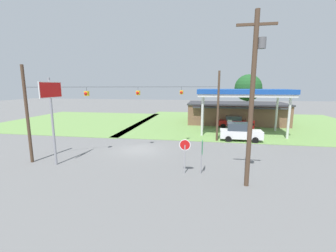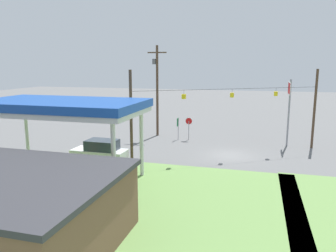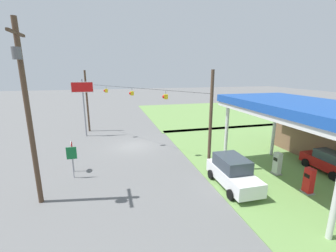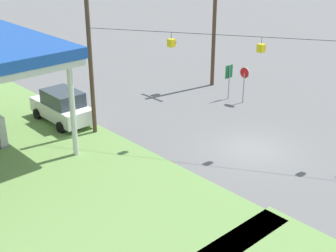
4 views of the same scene
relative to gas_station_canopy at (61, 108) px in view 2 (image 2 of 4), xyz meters
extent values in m
plane|color=slate|center=(-10.83, -9.78, -5.24)|extent=(160.00, 160.00, 0.00)
cube|color=silver|center=(0.00, 0.00, -0.21)|extent=(11.16, 6.01, 0.35)
cube|color=#19479E|center=(0.00, 0.00, 0.24)|extent=(11.36, 6.21, 0.55)
cylinder|color=silver|center=(-4.98, -2.41, -2.82)|extent=(0.28, 0.28, 4.86)
cylinder|color=silver|center=(4.98, -2.41, -2.82)|extent=(0.28, 0.28, 4.86)
cylinder|color=silver|center=(-4.98, 2.41, -2.82)|extent=(0.28, 0.28, 4.86)
cube|color=#333338|center=(0.30, 4.31, -2.30)|extent=(13.78, 0.70, 0.20)
cube|color=gray|center=(-1.42, 0.00, -5.18)|extent=(0.71, 0.56, 0.12)
cube|color=silver|center=(-1.42, 0.00, -4.32)|extent=(0.55, 0.40, 1.61)
cube|color=black|center=(-1.42, -0.22, -4.00)|extent=(0.39, 0.03, 0.24)
cube|color=gray|center=(1.42, 0.00, -5.18)|extent=(0.71, 0.56, 0.12)
cube|color=red|center=(1.42, 0.00, -4.32)|extent=(0.55, 0.40, 1.61)
cube|color=black|center=(1.42, -0.22, -4.00)|extent=(0.39, 0.03, 0.24)
cube|color=white|center=(-0.55, -4.23, -4.46)|extent=(4.61, 1.90, 0.88)
cube|color=#333D47|center=(-0.82, -4.23, -3.61)|extent=(2.54, 1.73, 0.84)
cylinder|color=black|center=(0.89, -3.30, -4.90)|extent=(0.68, 0.23, 0.68)
cylinder|color=black|center=(0.87, -5.19, -4.90)|extent=(0.68, 0.23, 0.68)
cylinder|color=black|center=(-1.96, -3.27, -4.90)|extent=(0.68, 0.23, 0.68)
cylinder|color=black|center=(-1.98, -5.16, -4.90)|extent=(0.68, 0.23, 0.68)
cube|color=#AD1414|center=(-0.74, 4.23, -4.53)|extent=(4.06, 1.96, 0.75)
cube|color=#333D47|center=(-0.50, 4.23, -3.83)|extent=(2.25, 1.76, 0.65)
cylinder|color=black|center=(-2.00, 3.32, -4.90)|extent=(0.69, 0.24, 0.68)
cylinder|color=black|center=(-1.95, 5.21, -4.90)|extent=(0.69, 0.24, 0.68)
cylinder|color=black|center=(0.48, 3.25, -4.90)|extent=(0.69, 0.24, 0.68)
cylinder|color=black|center=(0.53, 5.14, -4.90)|extent=(0.69, 0.24, 0.68)
cylinder|color=#99999E|center=(-5.85, -15.03, -4.19)|extent=(0.08, 0.08, 2.10)
cylinder|color=white|center=(-5.85, -15.03, -3.14)|extent=(0.80, 0.03, 0.80)
cylinder|color=red|center=(-5.85, -15.03, -3.14)|extent=(0.70, 0.03, 0.70)
cylinder|color=gray|center=(-16.11, -14.97, -1.85)|extent=(0.18, 0.18, 6.79)
cube|color=white|center=(-16.01, -14.97, 0.64)|extent=(0.06, 2.46, 1.21)
cube|color=red|center=(-16.01, -14.97, 0.64)|extent=(0.07, 2.34, 1.09)
cylinder|color=gray|center=(-4.69, -14.87, -4.04)|extent=(0.07, 0.07, 2.40)
cube|color=#146B33|center=(-4.64, -14.87, -3.29)|extent=(0.04, 0.70, 0.90)
cylinder|color=#4C3828|center=(-1.82, -16.34, -0.07)|extent=(0.28, 0.28, 10.34)
cube|color=#4C3828|center=(-1.82, -16.34, 4.30)|extent=(2.20, 0.14, 0.14)
cylinder|color=#59595B|center=(-1.47, -16.34, 3.30)|extent=(0.44, 0.44, 0.60)
cylinder|color=#4C3828|center=(-18.44, -14.78, -1.35)|extent=(0.24, 0.24, 7.79)
cylinder|color=#4C3828|center=(-3.22, -4.78, -1.35)|extent=(0.24, 0.24, 7.79)
cylinder|color=black|center=(-10.83, -9.78, 0.83)|extent=(15.23, 10.02, 0.02)
cylinder|color=black|center=(-14.64, -12.28, 0.66)|extent=(0.02, 0.02, 0.35)
cube|color=yellow|center=(-14.64, -12.28, 0.28)|extent=(0.32, 0.32, 0.40)
sphere|color=red|center=(-14.64, -12.45, 0.28)|extent=(0.28, 0.28, 0.28)
cylinder|color=black|center=(-10.83, -9.78, 0.66)|extent=(0.02, 0.02, 0.35)
cube|color=yellow|center=(-10.83, -9.78, 0.28)|extent=(0.32, 0.32, 0.40)
sphere|color=red|center=(-10.83, -9.95, 0.28)|extent=(0.28, 0.28, 0.28)
cylinder|color=black|center=(-7.03, -7.28, 0.66)|extent=(0.02, 0.02, 0.35)
cube|color=yellow|center=(-7.03, -7.28, 0.28)|extent=(0.32, 0.32, 0.40)
sphere|color=red|center=(-7.03, -7.45, 0.28)|extent=(0.28, 0.28, 0.28)
camera|label=1|loc=(-4.38, -30.23, 0.93)|focal=24.00mm
camera|label=2|loc=(-13.18, 19.67, 2.89)|focal=35.00mm
camera|label=3|loc=(11.78, -11.97, 2.42)|focal=24.00mm
camera|label=4|loc=(-24.41, 8.89, 5.82)|focal=50.00mm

